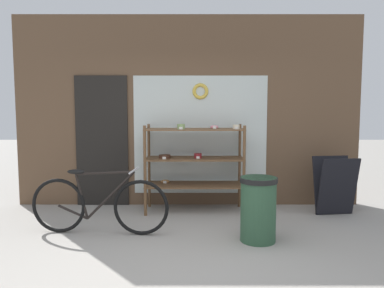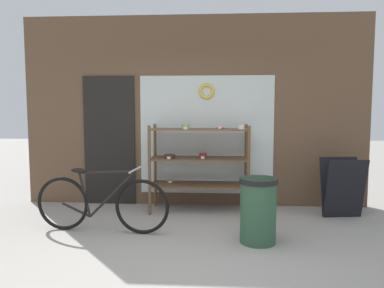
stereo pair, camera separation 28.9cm
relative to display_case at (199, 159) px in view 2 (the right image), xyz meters
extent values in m
plane|color=gray|center=(-0.09, -1.93, -0.82)|extent=(30.00, 30.00, 0.00)
cube|color=brown|center=(-0.09, 0.42, 0.71)|extent=(5.55, 0.08, 3.05)
cube|color=silver|center=(0.11, 0.37, 0.33)|extent=(2.14, 0.02, 1.90)
cube|color=black|center=(-1.48, 0.37, 0.23)|extent=(0.84, 0.03, 2.10)
torus|color=gold|center=(0.11, 0.35, 1.03)|extent=(0.26, 0.06, 0.26)
cylinder|color=brown|center=(-0.71, -0.26, -0.15)|extent=(0.04, 0.04, 1.33)
cylinder|color=brown|center=(0.73, -0.26, -0.15)|extent=(0.04, 0.04, 1.33)
cylinder|color=brown|center=(-0.71, 0.26, -0.15)|extent=(0.04, 0.04, 1.33)
cylinder|color=brown|center=(0.73, 0.26, -0.15)|extent=(0.04, 0.04, 1.33)
cube|color=brown|center=(0.01, 0.00, -0.41)|extent=(1.49, 0.56, 0.02)
cube|color=brown|center=(0.01, 0.00, 0.00)|extent=(1.49, 0.56, 0.02)
cube|color=brown|center=(0.01, 0.00, 0.45)|extent=(1.49, 0.56, 0.02)
cylinder|color=beige|center=(0.64, -0.05, 0.49)|extent=(0.10, 0.10, 0.06)
cube|color=white|center=(0.64, -0.11, 0.47)|extent=(0.05, 0.00, 0.04)
cylinder|color=maroon|center=(0.06, -0.02, 0.04)|extent=(0.12, 0.12, 0.07)
cube|color=white|center=(0.06, -0.08, 0.03)|extent=(0.05, 0.00, 0.04)
torus|color=pink|center=(0.32, 0.08, 0.48)|extent=(0.12, 0.12, 0.04)
cube|color=white|center=(0.32, 0.01, 0.47)|extent=(0.05, 0.00, 0.04)
cylinder|color=#422619|center=(-0.44, -0.04, 0.04)|extent=(0.18, 0.18, 0.05)
cube|color=white|center=(-0.44, -0.14, 0.03)|extent=(0.05, 0.00, 0.04)
cylinder|color=#7A995B|center=(-0.19, -0.11, 0.49)|extent=(0.11, 0.11, 0.08)
cube|color=white|center=(-0.19, -0.18, 0.47)|extent=(0.05, 0.00, 0.04)
torus|color=#B27A42|center=(-0.45, 0.14, -0.38)|extent=(0.14, 0.14, 0.03)
cube|color=white|center=(-0.45, 0.06, -0.38)|extent=(0.05, 0.00, 0.04)
torus|color=black|center=(-1.72, -1.01, -0.47)|extent=(0.70, 0.10, 0.70)
torus|color=black|center=(-0.66, -1.10, -0.47)|extent=(0.70, 0.10, 0.70)
cylinder|color=black|center=(-1.05, -1.07, -0.32)|extent=(0.63, 0.09, 0.63)
cylinder|color=black|center=(-1.11, -1.06, -0.04)|extent=(0.75, 0.10, 0.07)
cylinder|color=black|center=(-1.42, -1.03, -0.34)|extent=(0.17, 0.05, 0.57)
cylinder|color=black|center=(-1.54, -1.02, -0.55)|extent=(0.39, 0.07, 0.19)
ellipsoid|color=black|center=(-1.48, -1.03, -0.03)|extent=(0.23, 0.11, 0.06)
cylinder|color=#B2B2B7|center=(-0.74, -1.09, 0.00)|extent=(0.06, 0.46, 0.02)
cube|color=black|center=(2.11, -0.28, -0.38)|extent=(0.59, 0.27, 0.86)
cube|color=black|center=(2.09, -0.10, -0.38)|extent=(0.59, 0.27, 0.86)
cylinder|color=#2D5138|center=(0.76, -1.31, -0.43)|extent=(0.42, 0.42, 0.77)
cylinder|color=black|center=(0.76, -1.31, -0.08)|extent=(0.44, 0.44, 0.06)
camera|label=1|loc=(-0.03, -5.66, 0.76)|focal=35.00mm
camera|label=2|loc=(0.26, -5.65, 0.76)|focal=35.00mm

